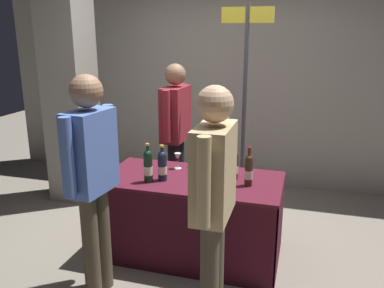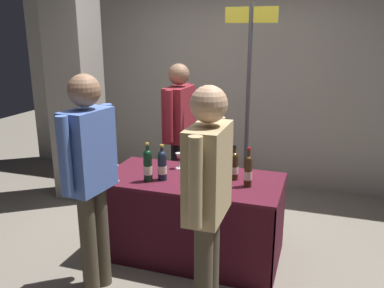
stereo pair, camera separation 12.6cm
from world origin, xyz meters
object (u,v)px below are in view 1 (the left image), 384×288
at_px(taster_foreground_right, 214,191).
at_px(booth_signpost, 245,94).
at_px(wine_glass_mid, 178,158).
at_px(vendor_presenter, 176,125).
at_px(wine_glass_near_vendor, 115,171).
at_px(flower_vase, 209,164).
at_px(concrete_pillar, 68,59).
at_px(tasting_table, 192,201).
at_px(display_bottle_0, 234,165).
at_px(featured_wine_bottle, 211,169).

relative_size(taster_foreground_right, booth_signpost, 0.75).
height_order(wine_glass_mid, vendor_presenter, vendor_presenter).
relative_size(wine_glass_near_vendor, flower_vase, 0.38).
distance_m(concrete_pillar, booth_signpost, 2.01).
xyz_separation_m(wine_glass_mid, vendor_presenter, (-0.24, 0.66, 0.15)).
bearing_deg(taster_foreground_right, tasting_table, 24.03).
distance_m(tasting_table, flower_vase, 0.37).
bearing_deg(taster_foreground_right, flower_vase, 14.85).
relative_size(wine_glass_near_vendor, taster_foreground_right, 0.09).
height_order(concrete_pillar, wine_glass_mid, concrete_pillar).
bearing_deg(flower_vase, vendor_presenter, 124.96).
distance_m(concrete_pillar, wine_glass_near_vendor, 1.81).
xyz_separation_m(display_bottle_0, wine_glass_near_vendor, (-0.93, -0.35, -0.02)).
bearing_deg(concrete_pillar, featured_wine_bottle, -28.07).
distance_m(display_bottle_0, flower_vase, 0.21).
relative_size(wine_glass_mid, flower_vase, 0.40).
bearing_deg(booth_signpost, featured_wine_bottle, -95.00).
bearing_deg(booth_signpost, tasting_table, -106.58).
distance_m(wine_glass_near_vendor, wine_glass_mid, 0.61).
xyz_separation_m(concrete_pillar, flower_vase, (1.84, -0.84, -0.79)).
bearing_deg(concrete_pillar, vendor_presenter, -1.54).
relative_size(tasting_table, booth_signpost, 0.70).
bearing_deg(tasting_table, vendor_presenter, 116.42).
relative_size(concrete_pillar, wine_glass_mid, 22.38).
bearing_deg(featured_wine_bottle, wine_glass_near_vendor, -168.28).
distance_m(display_bottle_0, vendor_presenter, 1.10).
bearing_deg(wine_glass_mid, concrete_pillar, 155.19).
distance_m(concrete_pillar, taster_foreground_right, 2.79).
xyz_separation_m(featured_wine_bottle, wine_glass_mid, (-0.38, 0.31, -0.03)).
height_order(concrete_pillar, taster_foreground_right, concrete_pillar).
bearing_deg(flower_vase, wine_glass_near_vendor, -155.59).
height_order(featured_wine_bottle, wine_glass_mid, featured_wine_bottle).
xyz_separation_m(wine_glass_near_vendor, taster_foreground_right, (0.96, -0.56, 0.15)).
height_order(tasting_table, vendor_presenter, vendor_presenter).
relative_size(tasting_table, flower_vase, 4.13).
height_order(display_bottle_0, vendor_presenter, vendor_presenter).
distance_m(wine_glass_mid, vendor_presenter, 0.72).
relative_size(concrete_pillar, display_bottle_0, 10.92).
xyz_separation_m(display_bottle_0, wine_glass_mid, (-0.54, 0.12, -0.02)).
bearing_deg(display_bottle_0, booth_signpost, 93.85).
bearing_deg(flower_vase, booth_signpost, 80.81).
height_order(display_bottle_0, wine_glass_near_vendor, display_bottle_0).
relative_size(wine_glass_near_vendor, vendor_presenter, 0.09).
bearing_deg(vendor_presenter, tasting_table, 28.17).
distance_m(concrete_pillar, display_bottle_0, 2.34).
xyz_separation_m(display_bottle_0, vendor_presenter, (-0.77, 0.78, 0.12)).
relative_size(featured_wine_bottle, wine_glass_mid, 2.26).
relative_size(wine_glass_mid, taster_foreground_right, 0.09).
distance_m(tasting_table, wine_glass_mid, 0.42).
relative_size(flower_vase, taster_foreground_right, 0.23).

